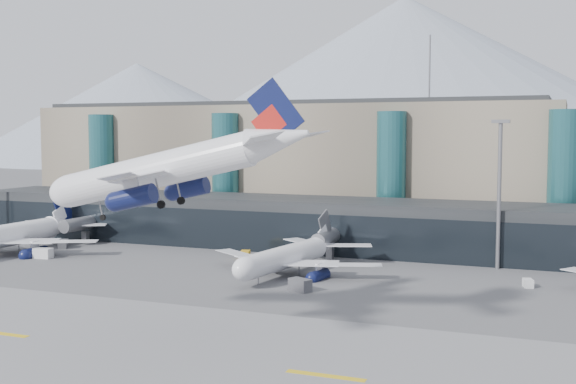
% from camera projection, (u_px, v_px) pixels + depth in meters
% --- Properties ---
extents(ground, '(900.00, 900.00, 0.00)m').
position_uv_depth(ground, '(213.00, 319.00, 90.52)').
color(ground, '#515154').
rests_on(ground, ground).
extents(runway_strip, '(400.00, 40.00, 0.04)m').
position_uv_depth(runway_strip, '(147.00, 353.00, 76.61)').
color(runway_strip, slate).
rests_on(runway_strip, ground).
extents(runway_markings, '(128.00, 1.00, 0.02)m').
position_uv_depth(runway_markings, '(147.00, 352.00, 76.61)').
color(runway_markings, gold).
rests_on(runway_markings, ground).
extents(concourse, '(170.00, 27.00, 10.00)m').
position_uv_depth(concourse, '(347.00, 225.00, 143.64)').
color(concourse, black).
rests_on(concourse, ground).
extents(terminal_main, '(130.00, 30.00, 31.00)m').
position_uv_depth(terminal_main, '(289.00, 164.00, 181.85)').
color(terminal_main, gray).
rests_on(terminal_main, ground).
extents(teal_towers, '(116.40, 19.40, 46.00)m').
position_uv_depth(teal_towers, '(305.00, 174.00, 163.47)').
color(teal_towers, '#235C62').
rests_on(teal_towers, ground).
extents(mountain_ridge, '(910.00, 400.00, 110.00)m').
position_uv_depth(mountain_ridge, '(529.00, 96.00, 433.23)').
color(mountain_ridge, gray).
rests_on(mountain_ridge, ground).
extents(lightmast_mid, '(3.00, 1.20, 25.60)m').
position_uv_depth(lightmast_mid, '(499.00, 185.00, 122.86)').
color(lightmast_mid, slate).
rests_on(lightmast_mid, ground).
extents(hero_jet, '(33.56, 34.43, 11.09)m').
position_uv_depth(hero_jet, '(181.00, 158.00, 80.29)').
color(hero_jet, white).
rests_on(hero_jet, ground).
extents(jet_parked_left, '(39.02, 37.62, 12.56)m').
position_uv_depth(jet_parked_left, '(18.00, 227.00, 142.33)').
color(jet_parked_left, white).
rests_on(jet_parked_left, ground).
extents(jet_parked_mid, '(33.01, 33.12, 10.74)m').
position_uv_depth(jet_parked_mid, '(294.00, 248.00, 120.70)').
color(jet_parked_mid, white).
rests_on(jet_parked_mid, ground).
extents(veh_a, '(3.52, 2.20, 1.89)m').
position_uv_depth(veh_a, '(43.00, 253.00, 134.58)').
color(veh_a, silver).
rests_on(veh_a, ground).
extents(veh_b, '(2.27, 2.97, 1.51)m').
position_uv_depth(veh_b, '(245.00, 255.00, 133.96)').
color(veh_b, gold).
rests_on(veh_b, ground).
extents(veh_c, '(3.84, 3.08, 1.89)m').
position_uv_depth(veh_c, '(300.00, 285.00, 106.34)').
color(veh_c, '#48484D').
rests_on(veh_c, ground).
extents(veh_f, '(3.05, 3.57, 1.77)m').
position_uv_depth(veh_f, '(63.00, 244.00, 146.20)').
color(veh_f, '#48484D').
rests_on(veh_f, ground).
extents(veh_g, '(1.85, 2.46, 1.28)m').
position_uv_depth(veh_g, '(528.00, 283.00, 109.16)').
color(veh_g, silver).
rests_on(veh_g, ground).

